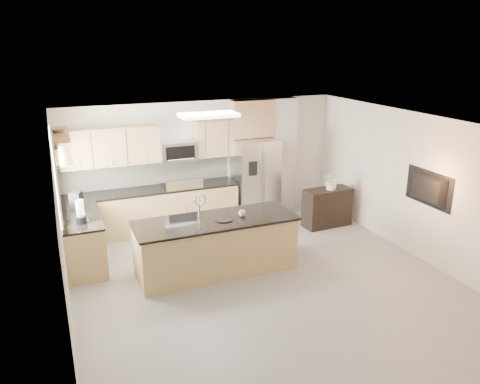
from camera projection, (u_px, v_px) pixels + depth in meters
name	position (u px, v px, depth m)	size (l,w,h in m)	color
floor	(266.00, 284.00, 7.63)	(6.50, 6.50, 0.00)	gray
ceiling	(269.00, 126.00, 6.82)	(6.00, 6.50, 0.02)	white
wall_back	(203.00, 162.00, 10.09)	(6.00, 0.02, 2.60)	silver
wall_front	(417.00, 321.00, 4.36)	(6.00, 0.02, 2.60)	silver
wall_left	(62.00, 239.00, 6.15)	(0.02, 6.50, 2.60)	silver
wall_right	(420.00, 188.00, 8.30)	(0.02, 6.50, 2.60)	silver
back_counter	(152.00, 210.00, 9.62)	(3.55, 0.66, 1.44)	tan
left_counter	(83.00, 241.00, 8.16)	(0.66, 1.50, 0.92)	tan
range	(182.00, 206.00, 9.84)	(0.76, 0.64, 1.14)	black
upper_cabinets	(143.00, 144.00, 9.31)	(3.50, 0.33, 0.75)	tan
microwave	(178.00, 151.00, 9.59)	(0.76, 0.40, 0.40)	silver
refrigerator	(255.00, 179.00, 10.26)	(0.92, 0.78, 1.78)	silver
partition_column	(282.00, 156.00, 10.61)	(0.60, 0.30, 2.60)	beige
window	(56.00, 177.00, 7.68)	(0.04, 1.15, 1.65)	white
shelf_lower	(62.00, 157.00, 7.72)	(0.30, 1.20, 0.04)	#9A6A3D
shelf_upper	(59.00, 135.00, 7.61)	(0.30, 1.20, 0.04)	#9A6A3D
ceiling_fixture	(209.00, 115.00, 8.10)	(1.00, 0.50, 0.06)	white
island	(216.00, 245.00, 7.96)	(2.73, 0.99, 1.37)	tan
credenza	(327.00, 207.00, 9.94)	(1.02, 0.43, 0.82)	black
cup	(242.00, 213.00, 7.94)	(0.12, 0.12, 0.10)	silver
platter	(224.00, 219.00, 7.79)	(0.32, 0.32, 0.02)	black
blender	(81.00, 213.00, 7.67)	(0.17, 0.17, 0.40)	black
kettle	(84.00, 215.00, 7.78)	(0.18, 0.18, 0.22)	silver
coffee_maker	(77.00, 201.00, 8.26)	(0.25, 0.27, 0.34)	black
bowl	(58.00, 129.00, 7.79)	(0.38, 0.38, 0.09)	silver
flower_vase	(332.00, 175.00, 9.68)	(0.57, 0.49, 0.63)	white
television	(425.00, 189.00, 8.08)	(1.08, 0.14, 0.62)	black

